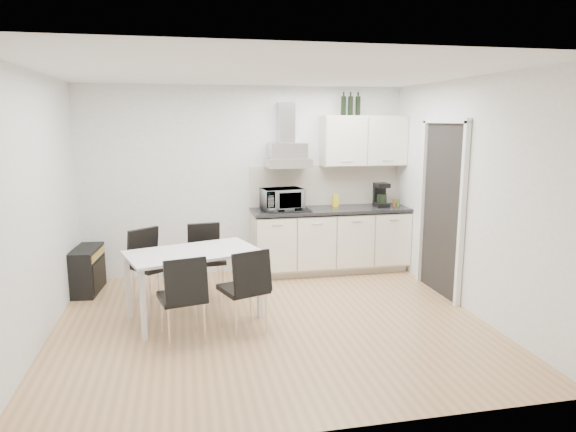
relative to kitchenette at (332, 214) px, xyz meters
name	(u,v)px	position (x,y,z in m)	size (l,w,h in m)	color
ground	(271,323)	(-1.18, -1.73, -0.83)	(4.50, 4.50, 0.00)	tan
wall_back	(246,181)	(-1.18, 0.27, 0.47)	(4.50, 0.10, 2.60)	white
wall_front	(323,251)	(-1.18, -3.73, 0.47)	(4.50, 0.10, 2.60)	white
wall_left	(34,211)	(-3.43, -1.73, 0.47)	(0.10, 4.00, 2.60)	white
wall_right	(469,196)	(1.07, -1.73, 0.47)	(0.10, 4.00, 2.60)	white
ceiling	(269,72)	(-1.18, -1.73, 1.77)	(4.50, 4.50, 0.00)	white
doorway	(441,210)	(1.03, -1.18, 0.22)	(0.08, 1.04, 2.10)	white
kitchenette	(332,214)	(0.00, 0.00, 0.00)	(2.22, 0.64, 2.52)	beige
dining_table	(193,259)	(-1.98, -1.41, -0.16)	(1.53, 1.15, 0.75)	white
chair_far_left	(154,267)	(-2.43, -0.86, -0.39)	(0.44, 0.50, 0.88)	black
chair_far_right	(207,261)	(-1.80, -0.71, -0.39)	(0.44, 0.50, 0.88)	black
chair_near_left	(182,298)	(-2.10, -2.01, -0.39)	(0.44, 0.50, 0.88)	black
chair_near_right	(243,290)	(-1.49, -1.88, -0.39)	(0.44, 0.50, 0.88)	black
guitar_amp	(87,270)	(-3.27, -0.27, -0.55)	(0.36, 0.71, 0.57)	black
floor_speaker	(179,267)	(-2.15, 0.17, -0.70)	(0.16, 0.14, 0.26)	black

